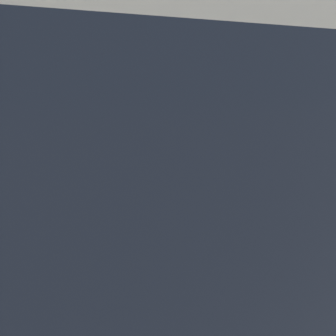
% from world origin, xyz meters
% --- Properties ---
extents(sidewalk, '(24.00, 2.80, 0.11)m').
position_xyz_m(sidewalk, '(0.00, 2.20, 0.06)').
color(sidewalk, '#BCB7AD').
rests_on(sidewalk, ground_plane).
extents(building_facade, '(24.00, 0.30, 5.80)m').
position_xyz_m(building_facade, '(0.00, 4.79, 2.90)').
color(building_facade, beige).
rests_on(building_facade, ground_plane).
extents(parking_meter, '(0.21, 0.15, 1.58)m').
position_xyz_m(parking_meter, '(-0.03, 1.22, 1.20)').
color(parking_meter, '#2D2D30').
rests_on(parking_meter, sidewalk).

